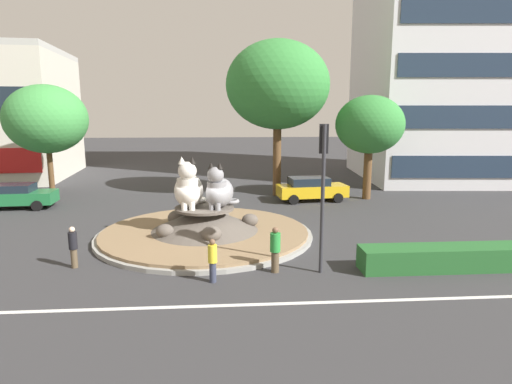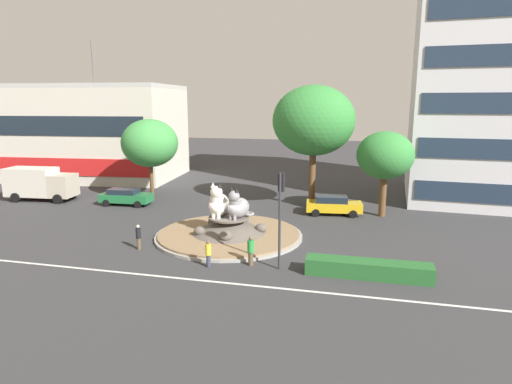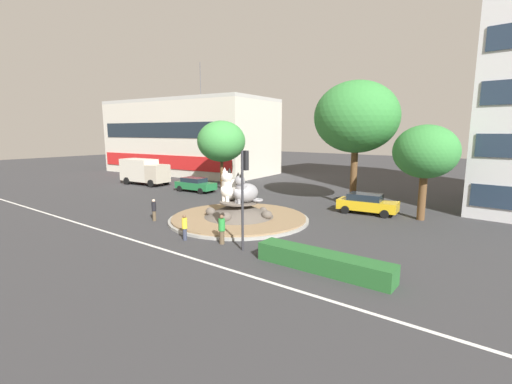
{
  "view_description": "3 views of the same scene",
  "coord_description": "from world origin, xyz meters",
  "px_view_note": "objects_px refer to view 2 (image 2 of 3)",
  "views": [
    {
      "loc": [
        1.02,
        -20.2,
        5.95
      ],
      "look_at": [
        2.48,
        0.24,
        2.09
      ],
      "focal_mm": 30.28,
      "sensor_mm": 36.0,
      "label": 1
    },
    {
      "loc": [
        8.63,
        -27.79,
        9.27
      ],
      "look_at": [
        1.45,
        2.12,
        2.84
      ],
      "focal_mm": 30.26,
      "sensor_mm": 36.0,
      "label": 2
    },
    {
      "loc": [
        16.55,
        -19.71,
        6.5
      ],
      "look_at": [
        0.41,
        1.55,
        1.96
      ],
      "focal_mm": 25.02,
      "sensor_mm": 36.0,
      "label": 3
    }
  ],
  "objects_px": {
    "office_tower": "(508,41)",
    "delivery_box_truck": "(40,183)",
    "traffic_light_mast": "(280,203)",
    "hatchback_near_shophouse": "(333,205)",
    "pedestrian_green_shirt": "(251,250)",
    "sedan_on_far_lane": "(126,196)",
    "second_tree_near_tower": "(314,121)",
    "pedestrian_black_shirt": "(138,236)",
    "cat_statue_grey": "(238,207)",
    "pedestrian_yellow_shirt": "(208,253)",
    "broadleaf_tree_behind_island": "(150,143)",
    "cat_statue_white": "(219,203)",
    "shophouse_block": "(72,132)",
    "third_tree_left": "(385,156)"
  },
  "relations": [
    {
      "from": "traffic_light_mast",
      "to": "broadleaf_tree_behind_island",
      "type": "distance_m",
      "value": 21.65
    },
    {
      "from": "cat_statue_grey",
      "to": "third_tree_left",
      "type": "relative_size",
      "value": 0.32
    },
    {
      "from": "second_tree_near_tower",
      "to": "pedestrian_green_shirt",
      "type": "xyz_separation_m",
      "value": [
        -1.85,
        -14.96,
        -6.77
      ]
    },
    {
      "from": "second_tree_near_tower",
      "to": "delivery_box_truck",
      "type": "relative_size",
      "value": 1.6
    },
    {
      "from": "second_tree_near_tower",
      "to": "pedestrian_black_shirt",
      "type": "bearing_deg",
      "value": -124.29
    },
    {
      "from": "second_tree_near_tower",
      "to": "hatchback_near_shophouse",
      "type": "bearing_deg",
      "value": -46.21
    },
    {
      "from": "pedestrian_green_shirt",
      "to": "sedan_on_far_lane",
      "type": "xyz_separation_m",
      "value": [
        -14.83,
        11.85,
        -0.1
      ]
    },
    {
      "from": "traffic_light_mast",
      "to": "second_tree_near_tower",
      "type": "relative_size",
      "value": 0.51
    },
    {
      "from": "shophouse_block",
      "to": "sedan_on_far_lane",
      "type": "distance_m",
      "value": 19.91
    },
    {
      "from": "cat_statue_white",
      "to": "sedan_on_far_lane",
      "type": "xyz_separation_m",
      "value": [
        -11.28,
        6.91,
        -1.54
      ]
    },
    {
      "from": "second_tree_near_tower",
      "to": "pedestrian_yellow_shirt",
      "type": "height_order",
      "value": "second_tree_near_tower"
    },
    {
      "from": "cat_statue_grey",
      "to": "office_tower",
      "type": "height_order",
      "value": "office_tower"
    },
    {
      "from": "broadleaf_tree_behind_island",
      "to": "third_tree_left",
      "type": "xyz_separation_m",
      "value": [
        21.63,
        -1.76,
        -0.38
      ]
    },
    {
      "from": "second_tree_near_tower",
      "to": "sedan_on_far_lane",
      "type": "bearing_deg",
      "value": -169.44
    },
    {
      "from": "pedestrian_green_shirt",
      "to": "sedan_on_far_lane",
      "type": "bearing_deg",
      "value": 91.34
    },
    {
      "from": "traffic_light_mast",
      "to": "third_tree_left",
      "type": "xyz_separation_m",
      "value": [
        6.15,
        13.29,
        1.21
      ]
    },
    {
      "from": "sedan_on_far_lane",
      "to": "cat_statue_grey",
      "type": "bearing_deg",
      "value": -32.54
    },
    {
      "from": "hatchback_near_shophouse",
      "to": "pedestrian_yellow_shirt",
      "type": "bearing_deg",
      "value": -120.89
    },
    {
      "from": "traffic_light_mast",
      "to": "second_tree_near_tower",
      "type": "bearing_deg",
      "value": 7.83
    },
    {
      "from": "cat_statue_white",
      "to": "pedestrian_black_shirt",
      "type": "height_order",
      "value": "cat_statue_white"
    },
    {
      "from": "hatchback_near_shophouse",
      "to": "delivery_box_truck",
      "type": "relative_size",
      "value": 0.71
    },
    {
      "from": "second_tree_near_tower",
      "to": "pedestrian_green_shirt",
      "type": "distance_m",
      "value": 16.53
    },
    {
      "from": "sedan_on_far_lane",
      "to": "shophouse_block",
      "type": "bearing_deg",
      "value": 135.35
    },
    {
      "from": "pedestrian_green_shirt",
      "to": "traffic_light_mast",
      "type": "bearing_deg",
      "value": -51.47
    },
    {
      "from": "traffic_light_mast",
      "to": "delivery_box_truck",
      "type": "bearing_deg",
      "value": 73.59
    },
    {
      "from": "cat_statue_grey",
      "to": "traffic_light_mast",
      "type": "height_order",
      "value": "traffic_light_mast"
    },
    {
      "from": "broadleaf_tree_behind_island",
      "to": "pedestrian_black_shirt",
      "type": "relative_size",
      "value": 4.73
    },
    {
      "from": "traffic_light_mast",
      "to": "delivery_box_truck",
      "type": "distance_m",
      "value": 28.19
    },
    {
      "from": "pedestrian_green_shirt",
      "to": "delivery_box_truck",
      "type": "xyz_separation_m",
      "value": [
        -23.82,
        11.73,
        0.77
      ]
    },
    {
      "from": "office_tower",
      "to": "third_tree_left",
      "type": "bearing_deg",
      "value": -134.99
    },
    {
      "from": "office_tower",
      "to": "broadleaf_tree_behind_island",
      "type": "xyz_separation_m",
      "value": [
        -32.24,
        -7.39,
        -9.3
      ]
    },
    {
      "from": "office_tower",
      "to": "broadleaf_tree_behind_island",
      "type": "relative_size",
      "value": 3.82
    },
    {
      "from": "broadleaf_tree_behind_island",
      "to": "second_tree_near_tower",
      "type": "bearing_deg",
      "value": -0.17
    },
    {
      "from": "pedestrian_black_shirt",
      "to": "pedestrian_yellow_shirt",
      "type": "height_order",
      "value": "pedestrian_black_shirt"
    },
    {
      "from": "shophouse_block",
      "to": "pedestrian_black_shirt",
      "type": "relative_size",
      "value": 16.8
    },
    {
      "from": "second_tree_near_tower",
      "to": "third_tree_left",
      "type": "bearing_deg",
      "value": -15.9
    },
    {
      "from": "third_tree_left",
      "to": "pedestrian_black_shirt",
      "type": "xyz_separation_m",
      "value": [
        -15.52,
        -12.23,
        -4.16
      ]
    },
    {
      "from": "traffic_light_mast",
      "to": "hatchback_near_shophouse",
      "type": "distance_m",
      "value": 13.37
    },
    {
      "from": "office_tower",
      "to": "delivery_box_truck",
      "type": "height_order",
      "value": "office_tower"
    },
    {
      "from": "cat_statue_white",
      "to": "pedestrian_green_shirt",
      "type": "relative_size",
      "value": 1.42
    },
    {
      "from": "cat_statue_white",
      "to": "office_tower",
      "type": "xyz_separation_m",
      "value": [
        22.02,
        17.45,
        12.35
      ]
    },
    {
      "from": "cat_statue_grey",
      "to": "delivery_box_truck",
      "type": "xyz_separation_m",
      "value": [
        -21.7,
        6.95,
        -0.57
      ]
    },
    {
      "from": "cat_statue_grey",
      "to": "pedestrian_black_shirt",
      "type": "bearing_deg",
      "value": -36.68
    },
    {
      "from": "sedan_on_far_lane",
      "to": "pedestrian_black_shirt",
      "type": "bearing_deg",
      "value": -59.94
    },
    {
      "from": "traffic_light_mast",
      "to": "office_tower",
      "type": "height_order",
      "value": "office_tower"
    },
    {
      "from": "second_tree_near_tower",
      "to": "cat_statue_white",
      "type": "bearing_deg",
      "value": -118.33
    },
    {
      "from": "broadleaf_tree_behind_island",
      "to": "delivery_box_truck",
      "type": "xyz_separation_m",
      "value": [
        -10.04,
        -3.28,
        -3.72
      ]
    },
    {
      "from": "pedestrian_yellow_shirt",
      "to": "third_tree_left",
      "type": "bearing_deg",
      "value": 11.81
    },
    {
      "from": "shophouse_block",
      "to": "cat_statue_grey",
      "type": "bearing_deg",
      "value": -41.05
    },
    {
      "from": "traffic_light_mast",
      "to": "delivery_box_truck",
      "type": "height_order",
      "value": "traffic_light_mast"
    }
  ]
}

